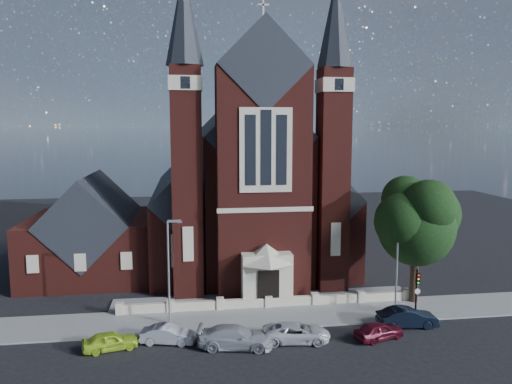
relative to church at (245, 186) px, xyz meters
The scene contains 16 objects.
ground 11.40m from the church, 90.00° to the right, with size 120.00×120.00×0.00m, color black.
pavement_strip 20.18m from the church, 90.00° to the right, with size 60.00×5.00×0.12m, color gray.
forecourt_paving 16.60m from the church, 90.00° to the right, with size 26.00×3.00×0.14m, color gray.
forecourt_wall 18.37m from the church, 90.00° to the right, with size 24.00×0.40×0.90m, color #C2B99A.
church is the anchor object (origin of this frame).
parish_hall 17.26m from the church, 162.84° to the right, with size 12.00×12.20×10.24m.
street_tree 21.38m from the church, 53.83° to the right, with size 6.40×6.60×10.70m.
street_lamp_left 20.84m from the church, 112.66° to the right, with size 1.16×0.22×8.09m.
street_lamp_right 21.76m from the church, 61.96° to the right, with size 1.16×0.22×8.09m.
traffic_signal 23.94m from the church, 61.80° to the right, with size 0.28×0.42×4.00m.
car_lime_van 26.69m from the church, 117.52° to the right, with size 1.47×3.66×1.25m, color #B3D82B.
car_silver_a 24.80m from the church, 109.86° to the right, with size 1.31×3.77×1.24m, color #A7A8AF.
car_silver_b 24.95m from the church, 98.33° to the right, with size 2.08×5.12×1.49m, color #AAACB2.
car_white_suv 24.39m from the church, 87.83° to the right, with size 2.18×4.72×1.31m, color silver.
car_dark_red 25.70m from the church, 74.08° to the right, with size 1.49×3.70×1.26m, color #520E1D.
car_navy 25.02m from the church, 66.11° to the right, with size 1.56×4.47×1.47m, color black.
Camera 1 is at (-6.57, -32.76, 14.97)m, focal length 35.00 mm.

